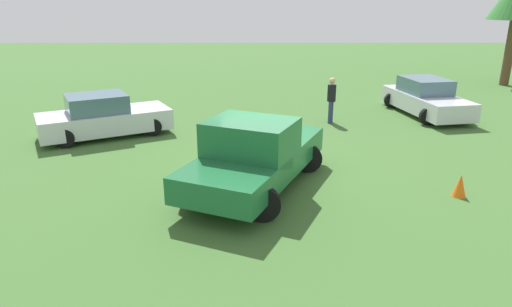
% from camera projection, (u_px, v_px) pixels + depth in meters
% --- Properties ---
extents(ground_plane, '(80.00, 80.00, 0.00)m').
position_uv_depth(ground_plane, '(267.00, 173.00, 12.13)').
color(ground_plane, '#3D662D').
extents(pickup_truck, '(3.81, 5.31, 1.80)m').
position_uv_depth(pickup_truck, '(254.00, 154.00, 10.78)').
color(pickup_truck, black).
rests_on(pickup_truck, ground_plane).
extents(sedan_near, '(4.62, 3.59, 1.46)m').
position_uv_depth(sedan_near, '(103.00, 117.00, 15.27)').
color(sedan_near, black).
rests_on(sedan_near, ground_plane).
extents(sedan_far, '(2.62, 4.69, 1.47)m').
position_uv_depth(sedan_far, '(426.00, 98.00, 18.19)').
color(sedan_far, black).
rests_on(sedan_far, ground_plane).
extents(person_bystander, '(0.42, 0.42, 1.73)m').
position_uv_depth(person_bystander, '(331.00, 98.00, 16.87)').
color(person_bystander, navy).
rests_on(person_bystander, ground_plane).
extents(traffic_cone, '(0.32, 0.32, 0.55)m').
position_uv_depth(traffic_cone, '(460.00, 186.00, 10.61)').
color(traffic_cone, orange).
rests_on(traffic_cone, ground_plane).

